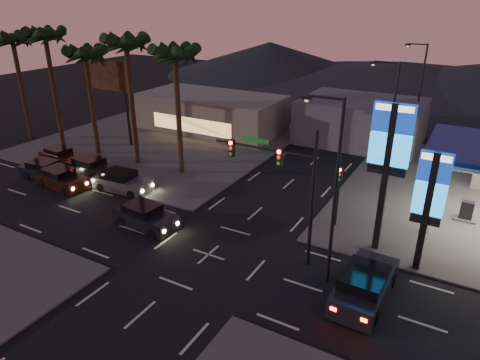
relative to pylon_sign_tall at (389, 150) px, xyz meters
The scene contains 26 objects.
ground 11.97m from the pylon_sign_tall, 147.09° to the right, with size 140.00×140.00×0.00m, color black.
corner_lot_nw 27.40m from the pylon_sign_tall, 156.80° to the left, with size 24.00×24.00×0.12m, color #47443F.
pylon_sign_tall is the anchor object (origin of this frame).
pylon_sign_short 3.20m from the pylon_sign_tall, 21.80° to the right, with size 1.60×0.35×7.00m.
traffic_signal_mast 6.02m from the pylon_sign_tall, 143.48° to the right, with size 6.10×0.39×8.00m.
pedestal_signal 4.82m from the pylon_sign_tall, 153.73° to the left, with size 0.32×0.39×4.30m.
streetlight_near 4.86m from the pylon_sign_tall, 110.76° to the right, with size 2.14×0.25×10.00m.
streetlight_mid 8.70m from the pylon_sign_tall, 101.35° to the left, with size 2.14×0.25×10.00m.
streetlight_far 22.57m from the pylon_sign_tall, 94.34° to the left, with size 2.14×0.25×10.00m.
palm_a 18.21m from the pylon_sign_tall, 167.12° to the left, with size 4.41×4.41×10.86m.
palm_b 23.13m from the pylon_sign_tall, 169.92° to the left, with size 4.41×4.41×11.46m.
palm_c 27.90m from the pylon_sign_tall, behind, with size 4.41×4.41×10.26m.
palm_d 32.96m from the pylon_sign_tall, behind, with size 4.41×4.41×11.66m.
palm_e 37.85m from the pylon_sign_tall, behind, with size 4.41×4.41×11.06m.
billboard 29.95m from the pylon_sign_tall, 165.50° to the left, with size 6.00×0.30×8.50m.
building_far_west 28.25m from the pylon_sign_tall, 143.75° to the left, with size 16.00×8.00×4.00m, color #726B5B.
building_far_mid 21.91m from the pylon_sign_tall, 107.59° to the left, with size 12.00×9.00×4.40m, color #4C4C51.
hill_left 64.06m from the pylon_sign_tall, 121.58° to the left, with size 40.00×40.00×6.00m, color black.
hill_center 55.33m from the pylon_sign_tall, 98.86° to the left, with size 60.00×60.00×4.00m, color black.
car_lane_a_front 15.87m from the pylon_sign_tall, 161.80° to the right, with size 4.76×2.32×1.51m.
car_lane_a_mid 25.06m from the pylon_sign_tall, behind, with size 4.84×2.33×1.54m.
car_lane_a_rear 27.56m from the pylon_sign_tall, behind, with size 4.65×2.26×1.47m.
car_lane_b_front 20.30m from the pylon_sign_tall, behind, with size 4.94×2.31×1.58m.
car_lane_b_mid 24.51m from the pylon_sign_tall, behind, with size 4.98×2.36×1.58m.
car_lane_b_rear 29.34m from the pylon_sign_tall, behind, with size 4.37×2.00×1.40m.
suv_station 7.51m from the pylon_sign_tall, 83.53° to the right, with size 2.45×5.35×1.75m.
Camera 1 is at (12.26, -17.92, 14.18)m, focal length 32.00 mm.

